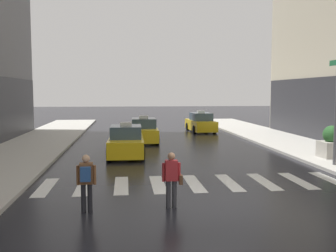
# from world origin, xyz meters

# --- Properties ---
(ground_plane) EXTENTS (160.00, 160.00, 0.00)m
(ground_plane) POSITION_xyz_m (0.00, 0.00, 0.00)
(ground_plane) COLOR black
(crosswalk_markings) EXTENTS (11.30, 2.80, 0.01)m
(crosswalk_markings) POSITION_xyz_m (-0.00, 3.00, 0.00)
(crosswalk_markings) COLOR silver
(crosswalk_markings) RESTS_ON ground
(taxi_lead) EXTENTS (2.00, 4.57, 1.80)m
(taxi_lead) POSITION_xyz_m (-2.51, 9.62, 0.72)
(taxi_lead) COLOR yellow
(taxi_lead) RESTS_ON ground
(taxi_second) EXTENTS (1.96, 4.55, 1.80)m
(taxi_second) POSITION_xyz_m (-1.30, 15.30, 0.72)
(taxi_second) COLOR yellow
(taxi_second) RESTS_ON ground
(taxi_third) EXTENTS (2.12, 4.63, 1.80)m
(taxi_third) POSITION_xyz_m (3.91, 21.58, 0.72)
(taxi_third) COLOR yellow
(taxi_third) RESTS_ON ground
(pedestrian_with_backpack) EXTENTS (0.55, 0.43, 1.65)m
(pedestrian_with_backpack) POSITION_xyz_m (-3.64, -0.11, 0.97)
(pedestrian_with_backpack) COLOR black
(pedestrian_with_backpack) RESTS_ON ground
(pedestrian_with_handbag) EXTENTS (0.60, 0.24, 1.65)m
(pedestrian_with_handbag) POSITION_xyz_m (-1.19, 0.06, 0.93)
(pedestrian_with_handbag) COLOR #333338
(pedestrian_with_handbag) RESTS_ON ground
(planter_near_corner) EXTENTS (1.10, 1.10, 1.60)m
(planter_near_corner) POSITION_xyz_m (7.67, 7.04, 0.87)
(planter_near_corner) COLOR #A8A399
(planter_near_corner) RESTS_ON curb_right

